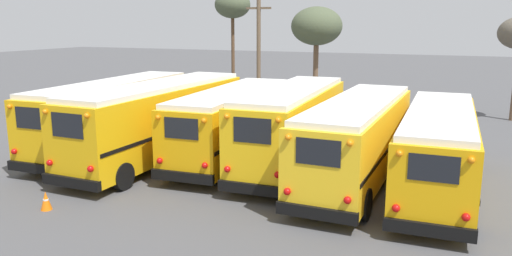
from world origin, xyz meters
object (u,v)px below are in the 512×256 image
Objects in this scene: school_bus_0 at (114,113)px; school_bus_4 at (358,137)px; school_bus_5 at (438,147)px; bare_tree_2 at (317,27)px; school_bus_2 at (233,121)px; utility_pole at (259,50)px; school_bus_1 at (161,118)px; traffic_cone at (46,201)px; bare_tree_1 at (233,6)px; school_bus_3 at (293,125)px.

school_bus_0 is 11.40m from school_bus_4.
bare_tree_2 reaches higher than school_bus_5.
utility_pole reaches higher than school_bus_2.
utility_pole is (-9.81, 13.95, 2.36)m from school_bus_4.
utility_pole is at bearing 107.82° from school_bus_2.
bare_tree_2 is at bearing 92.54° from school_bus_2.
school_bus_5 is (11.40, 0.14, -0.21)m from school_bus_1.
utility_pole is 12.69× the size of traffic_cone.
bare_tree_1 reaches higher than school_bus_4.
school_bus_1 is 17.87× the size of traffic_cone.
traffic_cone is (-2.19, -23.14, -5.29)m from bare_tree_2.
school_bus_2 is 13.66m from utility_pole.
school_bus_1 is (2.85, -0.45, 0.04)m from school_bus_0.
school_bus_5 is 1.18× the size of bare_tree_1.
school_bus_1 is at bearing -169.79° from school_bus_3.
school_bus_4 is 1.32× the size of utility_pole.
school_bus_0 reaches higher than school_bus_2.
school_bus_0 is 21.35m from bare_tree_1.
school_bus_1 is at bearing -9.04° from school_bus_0.
school_bus_4 is at bearing -11.40° from school_bus_2.
school_bus_5 is at bearing -1.50° from school_bus_4.
bare_tree_1 is 13.81× the size of traffic_cone.
school_bus_0 is at bearing -107.42° from bare_tree_2.
school_bus_1 is at bearing 89.94° from traffic_cone.
school_bus_3 is at bearing 10.21° from school_bus_1.
school_bus_1 is at bearing -97.54° from bare_tree_2.
bare_tree_2 is at bearing -26.69° from bare_tree_1.
school_bus_1 is 5.79m from school_bus_3.
utility_pole is at bearing 132.07° from school_bus_5.
school_bus_0 is 7.80m from traffic_cone.
traffic_cone is at bearing -95.40° from bare_tree_2.
school_bus_4 is 2.85m from school_bus_5.
school_bus_4 is 1.47× the size of bare_tree_2.
bare_tree_2 is 23.84m from traffic_cone.
school_bus_2 is 1.16× the size of bare_tree_1.
school_bus_2 is 15.63m from bare_tree_2.
bare_tree_2 is at bearing 119.43° from school_bus_5.
school_bus_2 is at bearing -72.18° from utility_pole.
bare_tree_1 is at bearing 107.07° from school_bus_1.
school_bus_2 is at bearing 173.29° from school_bus_3.
school_bus_0 is 16.95× the size of traffic_cone.
traffic_cone is (1.26, -20.83, -3.74)m from utility_pole.
bare_tree_2 is (8.56, -4.30, -1.65)m from bare_tree_1.
school_bus_3 is 1.36× the size of bare_tree_2.
utility_pole reaches higher than school_bus_0.
bare_tree_2 is at bearing 72.58° from school_bus_0.
school_bus_3 is at bearing -58.55° from bare_tree_1.
bare_tree_1 is at bearing 130.74° from school_bus_5.
bare_tree_2 reaches higher than school_bus_3.
school_bus_4 is at bearing 178.50° from school_bus_5.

